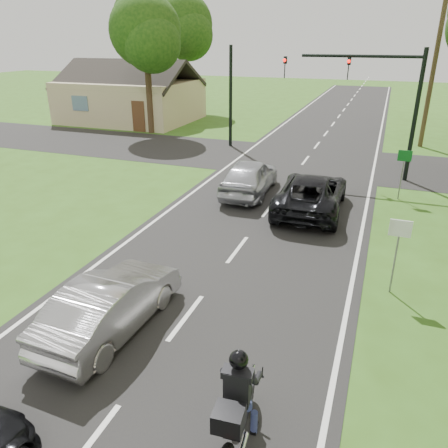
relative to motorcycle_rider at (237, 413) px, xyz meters
The scene contains 15 objects.
ground 3.95m from the motorcycle_rider, 127.46° to the left, with size 140.00×140.00×0.00m, color #345819.
road 13.31m from the motorcycle_rider, 100.21° to the left, with size 8.00×100.00×0.01m, color black.
cross_road 19.23m from the motorcycle_rider, 97.04° to the left, with size 60.00×7.00×0.01m, color black.
motorcycle_rider is the anchor object (origin of this frame).
dark_suv 11.45m from the motorcycle_rider, 93.80° to the left, with size 2.43×5.28×1.47m, color black.
silver_sedan 4.30m from the motorcycle_rider, 151.17° to the left, with size 1.45×4.17×1.37m, color #B1B0B5.
silver_suv 13.08m from the motorcycle_rider, 106.22° to the left, with size 1.83×4.55×1.55m, color #B0B2B8.
traffic_signal 17.43m from the motorcycle_rider, 86.71° to the left, with size 6.38×0.44×6.00m.
signal_pole_far 22.50m from the motorcycle_rider, 109.72° to the left, with size 0.20×0.20×6.00m, color black.
utility_pole_far 25.73m from the motorcycle_rider, 81.28° to the left, with size 1.60×0.28×10.00m.
sign_white 6.55m from the motorcycle_rider, 68.83° to the left, with size 0.55×0.07×2.12m.
sign_green 14.31m from the motorcycle_rider, 79.74° to the left, with size 0.55×0.07×2.12m.
tree_left_near 27.46m from the motorcycle_rider, 121.64° to the left, with size 5.12×4.96×9.22m.
tree_left_far 37.10m from the motorcycle_rider, 116.06° to the left, with size 5.76×5.58×10.14m.
house 32.72m from the motorcycle_rider, 124.14° to the left, with size 10.20×8.00×4.84m.
Camera 1 is at (4.00, -8.12, 6.36)m, focal length 35.00 mm.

